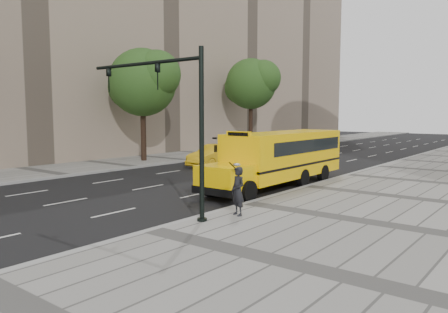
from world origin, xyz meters
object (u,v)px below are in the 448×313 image
Objects in this scene: tree_c at (252,83)px; traffic_signal at (173,112)px; tree_b at (143,82)px; school_bus at (283,154)px; taxi_far at (215,155)px; pedestrian at (238,191)px; taxi_near at (243,169)px.

tree_c reaches higher than traffic_signal.
tree_c reaches higher than tree_b.
school_bus is 9.55m from traffic_signal.
taxi_far is 2.68× the size of pedestrian.
taxi_near is 7.83m from taxi_far.
taxi_far is 16.70m from pedestrian.
taxi_far is at bearing 124.08° from traffic_signal.
tree_b is 2.13× the size of taxi_near.
taxi_far is 17.01m from traffic_signal.
taxi_near is 2.32× the size of pedestrian.
tree_c is 1.98× the size of taxi_far.
traffic_signal is at bearing -58.69° from taxi_far.
tree_c reaches higher than taxi_far.
traffic_signal is (9.36, -13.83, 3.26)m from taxi_far.
traffic_signal reaches higher than taxi_far.
taxi_far is at bearing 143.28° from taxi_near.
taxi_near is at bearing -56.55° from tree_c.
traffic_signal is (-1.92, -1.51, 3.00)m from pedestrian.
tree_c reaches higher than pedestrian.
pedestrian is (17.50, -26.26, -6.15)m from tree_c.
tree_c is at bearing 90.00° from tree_b.
school_bus is at bearing -30.70° from taxi_far.
school_bus reaches higher than taxi_near.
tree_c reaches higher than school_bus.
taxi_far is at bearing 152.07° from school_bus.
taxi_near is at bearing -40.84° from taxi_far.
traffic_signal is (15.59, -12.31, -2.47)m from tree_b.
traffic_signal is at bearing -60.69° from tree_c.
traffic_signal is at bearing -38.31° from tree_b.
taxi_near is (-2.50, -0.23, -1.02)m from school_bus.
tree_c is 0.86× the size of school_bus.
tree_c is 32.15m from pedestrian.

